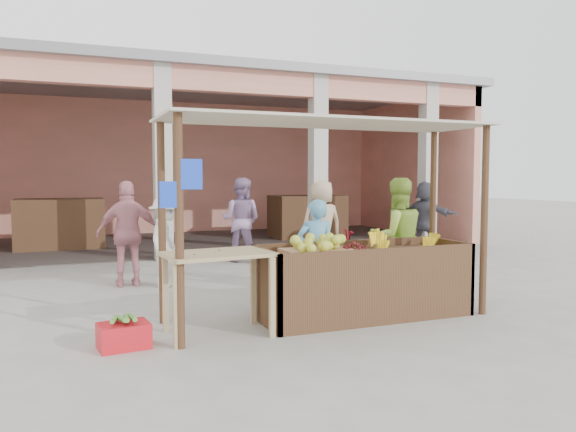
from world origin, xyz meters
name	(u,v)px	position (x,y,z in m)	size (l,w,h in m)	color
ground	(327,320)	(0.00, 0.00, 0.00)	(60.00, 60.00, 0.00)	gray
market_building	(182,140)	(0.05, 8.93, 2.70)	(14.40, 6.40, 4.20)	#F08C7D
fruit_stall	(364,284)	(0.50, 0.00, 0.40)	(2.60, 0.95, 0.80)	#503020
stall_awning	(324,155)	(-0.01, 0.06, 1.98)	(4.09, 1.35, 2.39)	#503020
banana_heap	(401,242)	(0.99, -0.06, 0.91)	(1.17, 0.64, 0.21)	yellow
melon_tray	(320,247)	(-0.10, -0.01, 0.90)	(0.81, 0.70, 0.21)	#A98057
berry_heap	(354,247)	(0.36, -0.02, 0.87)	(0.43, 0.35, 0.14)	maroon
side_table	(218,265)	(-1.38, -0.12, 0.77)	(1.20, 0.87, 0.91)	tan
papaya_pile	(217,242)	(-1.38, -0.12, 1.02)	(0.77, 0.44, 0.22)	#4E9731
red_crate	(124,336)	(-2.38, -0.23, 0.13)	(0.49, 0.35, 0.26)	red
plantain_bundle	(123,319)	(-2.38, -0.23, 0.29)	(0.38, 0.27, 0.08)	#529235
produce_sacks	(339,238)	(2.88, 5.34, 0.33)	(1.10, 0.82, 0.67)	maroon
vendor_blue	(316,249)	(0.20, 0.76, 0.76)	(0.57, 0.42, 1.52)	#57A1CB
vendor_green	(397,235)	(1.46, 0.76, 0.90)	(0.87, 0.50, 1.80)	#A0CA44
motorcycle	(321,256)	(0.90, 2.07, 0.46)	(1.75, 0.60, 0.91)	maroon
shopper_a	(166,238)	(-1.43, 2.80, 0.77)	(0.99, 0.50, 1.55)	silver
shopper_b	(128,230)	(-1.97, 3.08, 0.89)	(1.04, 0.55, 1.78)	#C87B85
shopper_c	(321,220)	(1.57, 3.49, 0.92)	(0.89, 0.58, 1.84)	tan
shopper_d	(425,213)	(5.07, 5.11, 0.85)	(1.58, 0.65, 1.71)	#454450
shopper_f	(241,216)	(0.42, 4.86, 0.93)	(0.91, 0.52, 1.87)	gray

